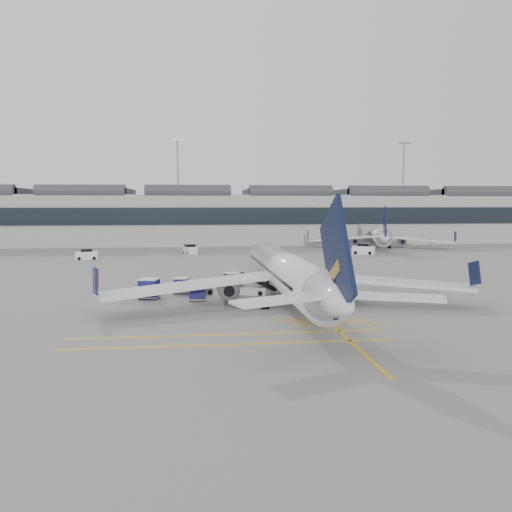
{
  "coord_description": "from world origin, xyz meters",
  "views": [
    {
      "loc": [
        0.08,
        -44.01,
        9.09
      ],
      "look_at": [
        5.64,
        4.12,
        4.0
      ],
      "focal_mm": 35.0,
      "sensor_mm": 36.0,
      "label": 1
    }
  ],
  "objects": [
    {
      "name": "baggage_cart_c",
      "position": [
        -4.69,
        3.96,
        1.06
      ],
      "size": [
        2.2,
        1.95,
        1.98
      ],
      "rotation": [
        0.0,
        0.0,
        -0.24
      ],
      "color": "gray",
      "rests_on": "ground"
    },
    {
      "name": "baggage_cart_a",
      "position": [
        -0.09,
        2.65,
        0.88
      ],
      "size": [
        1.64,
        1.38,
        1.63
      ],
      "rotation": [
        0.0,
        0.0,
        -0.07
      ],
      "color": "gray",
      "rests_on": "ground"
    },
    {
      "name": "safety_cone_engine",
      "position": [
        17.43,
        3.4,
        0.27
      ],
      "size": [
        0.39,
        0.39,
        0.55
      ],
      "primitive_type": "cone",
      "color": "#F24C0A",
      "rests_on": "ground"
    },
    {
      "name": "terminal",
      "position": [
        0.0,
        71.93,
        6.14
      ],
      "size": [
        200.0,
        20.45,
        12.4
      ],
      "color": "#9E9E99",
      "rests_on": "ground"
    },
    {
      "name": "apron_markings",
      "position": [
        10.0,
        10.0,
        0.01
      ],
      "size": [
        0.25,
        60.0,
        0.01
      ],
      "primitive_type": "cube",
      "color": "gold",
      "rests_on": "ground"
    },
    {
      "name": "ground",
      "position": [
        0.0,
        0.0,
        0.0
      ],
      "size": [
        220.0,
        220.0,
        0.0
      ],
      "primitive_type": "plane",
      "color": "gray",
      "rests_on": "ground"
    },
    {
      "name": "baggage_cart_b",
      "position": [
        3.62,
        9.24,
        0.91
      ],
      "size": [
        1.93,
        1.74,
        1.69
      ],
      "rotation": [
        0.0,
        0.0,
        0.3
      ],
      "color": "gray",
      "rests_on": "ground"
    },
    {
      "name": "airliner_far",
      "position": [
        37.32,
        55.85,
        2.55
      ],
      "size": [
        28.76,
        31.86,
        8.69
      ],
      "rotation": [
        0.0,
        0.0,
        -0.28
      ],
      "color": "silver",
      "rests_on": "ground"
    },
    {
      "name": "ramp_agent_a",
      "position": [
        6.85,
        8.45,
        0.82
      ],
      "size": [
        0.71,
        0.69,
        1.64
      ],
      "primitive_type": "imported",
      "rotation": [
        0.0,
        0.0,
        0.71
      ],
      "color": "orange",
      "rests_on": "ground"
    },
    {
      "name": "baggage_cart_d",
      "position": [
        -1.74,
        6.58,
        0.88
      ],
      "size": [
        1.66,
        1.41,
        1.64
      ],
      "rotation": [
        0.0,
        0.0,
        -0.08
      ],
      "color": "gray",
      "rests_on": "ground"
    },
    {
      "name": "ramp_agent_b",
      "position": [
        3.03,
        3.74,
        0.84
      ],
      "size": [
        1.03,
        1.03,
        1.68
      ],
      "primitive_type": "imported",
      "rotation": [
        0.0,
        0.0,
        3.92
      ],
      "color": "#F6480C",
      "rests_on": "ground"
    },
    {
      "name": "light_masts",
      "position": [
        -1.67,
        86.0,
        14.49
      ],
      "size": [
        113.0,
        0.6,
        25.45
      ],
      "color": "slate",
      "rests_on": "ground"
    },
    {
      "name": "service_van_right",
      "position": [
        29.66,
        42.68,
        0.88
      ],
      "size": [
        4.29,
        3.58,
        1.98
      ],
      "rotation": [
        0.0,
        0.0,
        -0.52
      ],
      "color": "silver",
      "rests_on": "ground"
    },
    {
      "name": "pushback_tug",
      "position": [
        0.14,
        5.58,
        0.56
      ],
      "size": [
        2.61,
        2.13,
        1.26
      ],
      "rotation": [
        0.0,
        0.0,
        0.4
      ],
      "color": "#575A4C",
      "rests_on": "ground"
    },
    {
      "name": "airliner_main",
      "position": [
        8.0,
        -0.13,
        2.85
      ],
      "size": [
        33.33,
        36.43,
        9.68
      ],
      "rotation": [
        0.0,
        0.0,
        0.02
      ],
      "color": "silver",
      "rests_on": "ground"
    },
    {
      "name": "service_van_left",
      "position": [
        -18.11,
        39.39,
        0.79
      ],
      "size": [
        3.74,
        2.42,
        1.78
      ],
      "rotation": [
        0.0,
        0.0,
        0.21
      ],
      "color": "silver",
      "rests_on": "ground"
    },
    {
      "name": "service_van_mid",
      "position": [
        -1.51,
        46.7,
        0.8
      ],
      "size": [
        2.8,
        3.87,
        1.79
      ],
      "rotation": [
        0.0,
        0.0,
        1.91
      ],
      "color": "silver",
      "rests_on": "ground"
    },
    {
      "name": "belt_loader",
      "position": [
        4.84,
        5.67,
        0.62
      ],
      "size": [
        5.34,
        3.41,
        2.13
      ],
      "rotation": [
        0.0,
        0.0,
        -0.41
      ],
      "color": "#BBB9B2",
      "rests_on": "ground"
    },
    {
      "name": "safety_cone_nose",
      "position": [
        13.0,
        19.64,
        0.28
      ],
      "size": [
        0.41,
        0.41,
        0.57
      ],
      "primitive_type": "cone",
      "color": "#F24C0A",
      "rests_on": "ground"
    }
  ]
}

